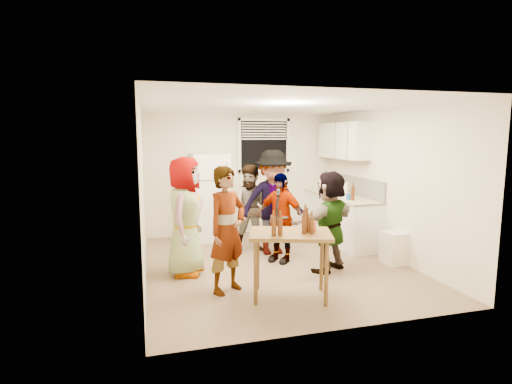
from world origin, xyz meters
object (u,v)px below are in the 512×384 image
object	(u,v)px
refrigerator	(210,197)
kettle	(335,194)
wine_bottle	(326,190)
serving_table	(290,297)
guest_black	(280,261)
blue_cup	(348,200)
beer_bottle_table	(311,234)
guest_back_right	(272,253)
red_cup	(312,231)
guest_back_left	(252,250)
trash_bin	(395,248)
guest_orange	(328,270)
beer_bottle_counter	(353,200)
guest_stripe	(228,291)
guest_grey	(187,274)

from	to	relation	value
refrigerator	kettle	size ratio (longest dim) A/B	7.88
wine_bottle	serving_table	xyz separation A→B (m)	(-1.98, -3.22, -0.90)
serving_table	guest_black	size ratio (longest dim) A/B	0.69
blue_cup	beer_bottle_table	bearing A→B (deg)	-128.06
serving_table	guest_back_right	size ratio (longest dim) A/B	0.56
red_cup	guest_back_left	distance (m)	2.36
kettle	guest_black	xyz separation A→B (m)	(-1.53, -1.11, -0.90)
serving_table	red_cup	size ratio (longest dim) A/B	7.88
trash_bin	kettle	bearing A→B (deg)	97.24
guest_back_right	wine_bottle	bearing A→B (deg)	40.79
guest_black	beer_bottle_table	bearing A→B (deg)	-47.02
refrigerator	guest_orange	size ratio (longest dim) A/B	1.11
trash_bin	beer_bottle_table	size ratio (longest dim) A/B	2.50
guest_back_left	trash_bin	bearing A→B (deg)	-14.42
beer_bottle_counter	guest_back_left	bearing A→B (deg)	167.23
guest_stripe	guest_grey	bearing A→B (deg)	85.59
trash_bin	guest_back_right	size ratio (longest dim) A/B	0.29
wine_bottle	guest_grey	xyz separation A→B (m)	(-3.17, -1.99, -0.90)
kettle	serving_table	world-z (taller)	kettle
guest_back_left	guest_back_right	bearing A→B (deg)	-22.72
guest_back_left	refrigerator	bearing A→B (deg)	139.81
refrigerator	trash_bin	world-z (taller)	refrigerator
wine_bottle	guest_stripe	bearing A→B (deg)	-133.88
guest_grey	blue_cup	bearing A→B (deg)	-56.93
trash_bin	guest_stripe	bearing A→B (deg)	-171.44
refrigerator	beer_bottle_counter	world-z (taller)	refrigerator
refrigerator	beer_bottle_counter	size ratio (longest dim) A/B	7.18
refrigerator	guest_grey	xyz separation A→B (m)	(-0.67, -1.94, -0.85)
beer_bottle_table	guest_orange	size ratio (longest dim) A/B	0.14
trash_bin	guest_orange	size ratio (longest dim) A/B	0.34
red_cup	guest_stripe	size ratio (longest dim) A/B	0.08
guest_grey	guest_back_left	world-z (taller)	guest_back_left
beer_bottle_table	red_cup	world-z (taller)	beer_bottle_table
refrigerator	guest_back_left	size ratio (longest dim) A/B	1.10
guest_grey	refrigerator	bearing A→B (deg)	2.34
guest_back_right	trash_bin	bearing A→B (deg)	-30.31
wine_bottle	guest_grey	size ratio (longest dim) A/B	0.17
serving_table	guest_grey	distance (m)	1.71
refrigerator	red_cup	bearing A→B (deg)	-75.91
kettle	guest_stripe	distance (m)	3.49
blue_cup	guest_back_right	xyz separation A→B (m)	(-1.41, 0.06, -0.90)
red_cup	guest_grey	size ratio (longest dim) A/B	0.07
serving_table	guest_stripe	xyz separation A→B (m)	(-0.72, 0.41, 0.00)
refrigerator	serving_table	xyz separation A→B (m)	(0.52, -3.17, -0.85)
beer_bottle_counter	trash_bin	distance (m)	1.17
guest_back_right	guest_grey	bearing A→B (deg)	-155.13
red_cup	serving_table	bearing A→B (deg)	175.29
kettle	guest_back_left	bearing A→B (deg)	-149.36
wine_bottle	guest_black	distance (m)	2.57
kettle	trash_bin	xyz separation A→B (m)	(0.22, -1.71, -0.65)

